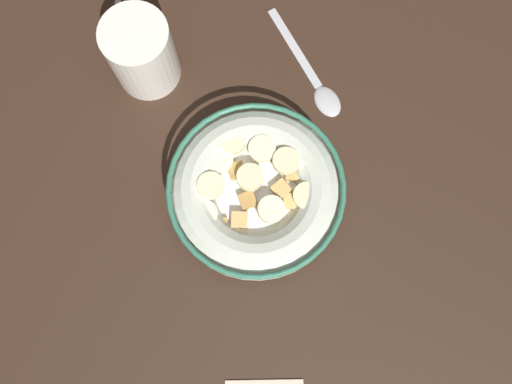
# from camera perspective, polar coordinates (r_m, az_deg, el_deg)

# --- Properties ---
(ground_plane) EXTENTS (0.93, 0.93, 0.02)m
(ground_plane) POSITION_cam_1_polar(r_m,az_deg,el_deg) (0.62, -0.00, -0.78)
(ground_plane) COLOR #332116
(cereal_bowl) EXTENTS (0.19, 0.19, 0.05)m
(cereal_bowl) POSITION_cam_1_polar(r_m,az_deg,el_deg) (0.58, -0.00, -0.01)
(cereal_bowl) COLOR beige
(cereal_bowl) RESTS_ON ground_plane
(spoon) EXTENTS (0.16, 0.03, 0.01)m
(spoon) POSITION_cam_1_polar(r_m,az_deg,el_deg) (0.65, 6.46, 11.31)
(spoon) COLOR #B7B7BC
(spoon) RESTS_ON ground_plane
(coffee_mug) EXTENTS (0.10, 0.07, 0.09)m
(coffee_mug) POSITION_cam_1_polar(r_m,az_deg,el_deg) (0.63, -12.02, 14.25)
(coffee_mug) COLOR white
(coffee_mug) RESTS_ON ground_plane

